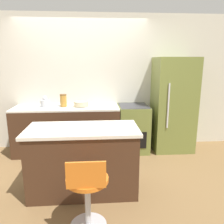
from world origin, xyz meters
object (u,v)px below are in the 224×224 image
oven_range (133,128)px  refrigerator (173,105)px  mixing_bowl (81,104)px  kettle (45,102)px  stool_chair (87,194)px

oven_range → refrigerator: refrigerator is taller
oven_range → mixing_bowl: (-0.99, 0.02, 0.49)m
refrigerator → kettle: bearing=179.6°
refrigerator → stool_chair: refrigerator is taller
oven_range → mixing_bowl: mixing_bowl is taller
oven_range → mixing_bowl: size_ratio=3.37×
refrigerator → stool_chair: (-1.58, -2.05, -0.48)m
stool_chair → kettle: kettle is taller
oven_range → kettle: kettle is taller
oven_range → refrigerator: 0.89m
refrigerator → oven_range: bearing=-179.6°
refrigerator → stool_chair: bearing=-127.6°
kettle → oven_range: bearing=-0.8°
stool_chair → kettle: size_ratio=4.16×
kettle → mixing_bowl: size_ratio=0.76×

